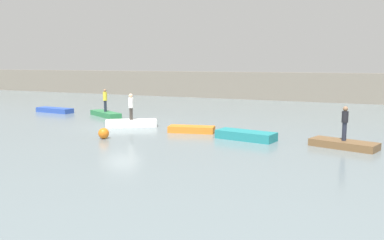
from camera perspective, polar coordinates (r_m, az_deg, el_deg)
ground_plane at (r=27.87m, az=-9.88°, el=-0.95°), size 120.00×120.00×0.00m
embankment_wall at (r=49.32m, az=6.14°, el=4.83°), size 80.00×1.20×3.19m
rowboat_blue at (r=37.36m, az=-18.60°, el=1.31°), size 3.61×1.31×0.40m
rowboat_green at (r=33.53m, az=-11.97°, el=0.83°), size 3.80×2.72×0.39m
rowboat_white at (r=27.90m, az=-8.47°, el=-0.43°), size 3.48×2.81×0.46m
rowboat_orange at (r=25.26m, az=-0.07°, el=-1.30°), size 2.98×1.62×0.40m
rowboat_teal at (r=23.09m, az=7.50°, el=-2.14°), size 3.50×1.77×0.48m
rowboat_brown at (r=22.09m, az=20.39°, el=-3.19°), size 3.48×2.14×0.37m
person_yellow_shirt at (r=33.40m, az=-12.03°, el=2.88°), size 0.32×0.32×1.82m
person_dark_shirt at (r=21.91m, az=20.53°, el=-0.19°), size 0.32×0.32×1.75m
person_white_shirt at (r=27.75m, az=-8.52°, el=2.04°), size 0.32×0.32×1.75m
mooring_buoy at (r=23.72m, az=-12.22°, el=-1.82°), size 0.62×0.62×0.62m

